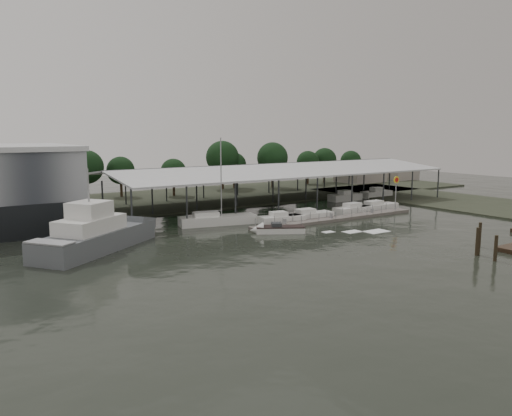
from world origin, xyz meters
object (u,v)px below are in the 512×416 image
speedboat_underway (276,230)px  white_sailboat (217,220)px  grey_trawler (97,235)px  shell_fuel_sign (396,187)px

speedboat_underway → white_sailboat: bearing=-38.5°
grey_trawler → speedboat_underway: size_ratio=0.96×
white_sailboat → speedboat_underway: (3.38, -8.67, -0.24)m
white_sailboat → speedboat_underway: white_sailboat is taller
shell_fuel_sign → grey_trawler: bearing=179.1°
speedboat_underway → shell_fuel_sign: bearing=-144.1°
shell_fuel_sign → white_sailboat: (-27.59, 6.27, -3.29)m
grey_trawler → speedboat_underway: (20.63, -3.14, -1.19)m
shell_fuel_sign → grey_trawler: 44.91m
shell_fuel_sign → grey_trawler: (-44.84, 0.74, -2.35)m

